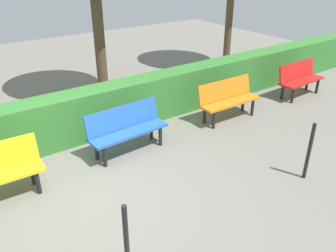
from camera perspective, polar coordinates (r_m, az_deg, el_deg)
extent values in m
plane|color=gray|center=(5.62, -11.68, -10.75)|extent=(22.30, 22.30, 0.00)
cube|color=red|center=(9.55, 21.03, 6.90)|extent=(1.39, 0.46, 0.05)
cube|color=red|center=(9.58, 20.31, 8.56)|extent=(1.38, 0.17, 0.42)
cylinder|color=black|center=(9.99, 23.23, 5.99)|extent=(0.07, 0.07, 0.39)
cylinder|color=black|center=(10.13, 21.80, 6.52)|extent=(0.07, 0.07, 0.39)
cylinder|color=black|center=(9.12, 19.72, 4.73)|extent=(0.07, 0.07, 0.39)
cylinder|color=black|center=(9.27, 18.21, 5.32)|extent=(0.07, 0.07, 0.39)
cube|color=orange|center=(7.76, 10.09, 3.91)|extent=(1.47, 0.45, 0.05)
cube|color=orange|center=(7.80, 9.26, 5.95)|extent=(1.46, 0.16, 0.42)
cylinder|color=black|center=(8.14, 13.65, 2.98)|extent=(0.07, 0.07, 0.39)
cylinder|color=black|center=(8.33, 12.16, 3.68)|extent=(0.07, 0.07, 0.39)
cylinder|color=black|center=(7.38, 7.49, 1.00)|extent=(0.07, 0.07, 0.39)
cylinder|color=black|center=(7.58, 6.00, 1.82)|extent=(0.07, 0.07, 0.39)
cube|color=blue|center=(6.39, -6.40, -1.00)|extent=(1.52, 0.49, 0.05)
cube|color=blue|center=(6.43, -7.42, 1.48)|extent=(1.51, 0.19, 0.42)
cylinder|color=black|center=(6.68, -1.26, -1.66)|extent=(0.07, 0.07, 0.39)
cylinder|color=black|center=(6.89, -2.76, -0.72)|extent=(0.07, 0.07, 0.39)
cylinder|color=black|center=(6.13, -10.30, -4.94)|extent=(0.07, 0.07, 0.39)
cylinder|color=black|center=(6.36, -11.61, -3.80)|extent=(0.07, 0.07, 0.39)
cylinder|color=black|center=(5.76, -20.51, -8.67)|extent=(0.07, 0.07, 0.39)
cylinder|color=black|center=(6.01, -21.27, -7.24)|extent=(0.07, 0.07, 0.39)
cube|color=#387F33|center=(7.22, -10.02, 2.75)|extent=(18.30, 0.56, 0.97)
cylinder|color=brown|center=(11.21, 9.94, 16.49)|extent=(0.22, 0.22, 2.90)
cylinder|color=brown|center=(8.69, -11.16, 13.62)|extent=(0.26, 0.26, 2.95)
cylinder|color=black|center=(6.02, 22.07, -3.89)|extent=(0.06, 0.06, 1.00)
cylinder|color=black|center=(4.08, -6.82, -18.26)|extent=(0.06, 0.06, 1.00)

